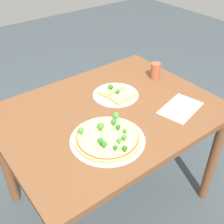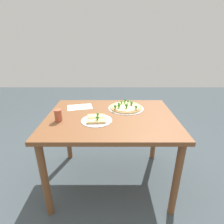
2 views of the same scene
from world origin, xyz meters
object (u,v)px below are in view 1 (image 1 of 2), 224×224
object	(u,v)px
pizza_tray_whole	(108,137)
pizza_tray_slice	(117,94)
dining_table	(109,124)
drinking_cup	(155,71)

from	to	relation	value
pizza_tray_whole	pizza_tray_slice	bearing A→B (deg)	-134.33
dining_table	drinking_cup	size ratio (longest dim) A/B	11.39
dining_table	drinking_cup	bearing A→B (deg)	-166.79
pizza_tray_whole	pizza_tray_slice	distance (m)	0.40
dining_table	pizza_tray_whole	bearing A→B (deg)	51.29
pizza_tray_whole	drinking_cup	world-z (taller)	drinking_cup
pizza_tray_slice	drinking_cup	xyz separation A→B (m)	(-0.33, -0.01, 0.04)
pizza_tray_slice	drinking_cup	bearing A→B (deg)	-177.99
dining_table	pizza_tray_slice	distance (m)	0.19
drinking_cup	dining_table	bearing A→B (deg)	13.21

